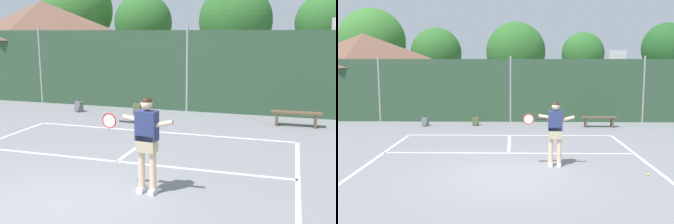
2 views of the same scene
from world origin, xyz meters
TOP-DOWN VIEW (x-y plane):
  - ground_plane at (0.00, 0.00)m, footprint 120.00×120.00m
  - court_markings at (0.00, 0.65)m, footprint 8.30×11.10m
  - chainlink_fence at (0.00, 9.00)m, footprint 26.09×0.09m
  - clubhouse_building at (-8.41, 12.08)m, footprint 7.41×4.75m
  - treeline_backdrop at (-2.29, 19.53)m, footprint 26.77×4.54m
  - tennis_player at (1.32, 0.92)m, footprint 1.44×0.30m
  - backpack_grey at (-3.94, 7.63)m, footprint 0.32×0.30m
  - backpack_olive at (-1.63, 7.88)m, footprint 0.28×0.24m
  - courtside_bench at (4.05, 7.55)m, footprint 1.60×0.36m

SIDE VIEW (x-z plane):
  - ground_plane at x=0.00m, z-range 0.00..0.00m
  - court_markings at x=0.00m, z-range 0.00..0.01m
  - backpack_grey at x=-3.94m, z-range -0.04..0.42m
  - backpack_olive at x=-1.63m, z-range -0.04..0.42m
  - courtside_bench at x=4.05m, z-range 0.12..0.60m
  - tennis_player at x=1.32m, z-range 0.18..2.04m
  - chainlink_fence at x=0.00m, z-range -0.07..3.17m
  - clubhouse_building at x=-8.41m, z-range 0.09..4.64m
  - treeline_backdrop at x=-2.29m, z-range 0.47..7.47m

